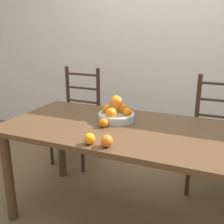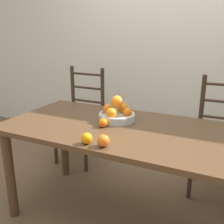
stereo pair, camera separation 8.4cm
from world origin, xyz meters
name	(u,v)px [view 1 (the left image)]	position (x,y,z in m)	size (l,w,h in m)	color
ground_plane	(123,216)	(0.00, 0.00, 0.00)	(12.00, 12.00, 0.00)	brown
wall_back	(170,38)	(0.00, 1.44, 1.30)	(8.00, 0.06, 2.60)	silver
dining_table	(124,140)	(0.00, 0.00, 0.64)	(1.68, 0.84, 0.73)	#4C331E
fruit_bowl	(116,112)	(-0.10, 0.11, 0.80)	(0.27, 0.27, 0.19)	#B2B7B2
orange_loose_0	(107,141)	(0.02, -0.35, 0.77)	(0.07, 0.07, 0.07)	orange
orange_loose_1	(103,123)	(-0.13, -0.06, 0.76)	(0.06, 0.06, 0.06)	orange
orange_loose_2	(89,139)	(-0.08, -0.35, 0.77)	(0.07, 0.07, 0.07)	orange
chair_left	(77,118)	(-0.80, 0.70, 0.48)	(0.43, 0.41, 1.00)	#382619
chair_right	(217,138)	(0.60, 0.70, 0.48)	(0.43, 0.41, 1.00)	#382619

